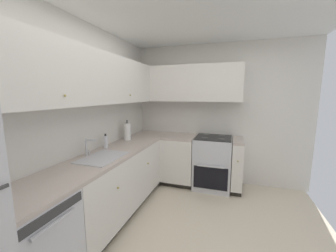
# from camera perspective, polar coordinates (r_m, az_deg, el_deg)

# --- Properties ---
(wall_back) EXTENTS (3.99, 0.05, 2.52)m
(wall_back) POSITION_cam_1_polar(r_m,az_deg,el_deg) (2.56, -26.74, -0.30)
(wall_back) COLOR silver
(wall_back) RESTS_ON ground_plane
(wall_right) EXTENTS (0.05, 3.11, 2.52)m
(wall_right) POSITION_cam_1_polar(r_m,az_deg,el_deg) (3.79, 13.89, 3.12)
(wall_right) COLOR silver
(wall_right) RESTS_ON ground_plane
(dishwasher) EXTENTS (0.60, 0.63, 0.85)m
(dishwasher) POSITION_cam_1_polar(r_m,az_deg,el_deg) (2.13, -35.31, -27.12)
(dishwasher) COLOR silver
(dishwasher) RESTS_ON ground_plane
(lower_cabinets_back) EXTENTS (1.86, 0.62, 0.85)m
(lower_cabinets_back) POSITION_cam_1_polar(r_m,az_deg,el_deg) (2.91, -14.88, -15.62)
(lower_cabinets_back) COLOR silver
(lower_cabinets_back) RESTS_ON ground_plane
(countertop_back) EXTENTS (3.07, 0.60, 0.03)m
(countertop_back) POSITION_cam_1_polar(r_m,az_deg,el_deg) (2.76, -15.22, -7.29)
(countertop_back) COLOR #B7A89E
(countertop_back) RESTS_ON lower_cabinets_back
(lower_cabinets_right) EXTENTS (0.62, 1.37, 0.85)m
(lower_cabinets_right) POSITION_cam_1_polar(r_m,az_deg,el_deg) (3.71, 6.89, -9.94)
(lower_cabinets_right) COLOR silver
(lower_cabinets_right) RESTS_ON ground_plane
(countertop_right) EXTENTS (0.60, 1.37, 0.03)m
(countertop_right) POSITION_cam_1_polar(r_m,az_deg,el_deg) (3.58, 7.02, -3.29)
(countertop_right) COLOR #B7A89E
(countertop_right) RESTS_ON lower_cabinets_right
(oven_range) EXTENTS (0.68, 0.62, 1.04)m
(oven_range) POSITION_cam_1_polar(r_m,az_deg,el_deg) (3.67, 12.60, -9.95)
(oven_range) COLOR silver
(oven_range) RESTS_ON ground_plane
(upper_cabinets_back) EXTENTS (2.75, 0.34, 0.63)m
(upper_cabinets_back) POSITION_cam_1_polar(r_m,az_deg,el_deg) (2.61, -20.71, 12.63)
(upper_cabinets_back) COLOR silver
(upper_cabinets_right) EXTENTS (0.32, 1.92, 0.63)m
(upper_cabinets_right) POSITION_cam_1_polar(r_m,az_deg,el_deg) (3.68, 5.29, 11.94)
(upper_cabinets_right) COLOR silver
(sink) EXTENTS (0.57, 0.40, 0.10)m
(sink) POSITION_cam_1_polar(r_m,az_deg,el_deg) (2.53, -18.07, -9.43)
(sink) COLOR #B7B7BC
(sink) RESTS_ON countertop_back
(faucet) EXTENTS (0.07, 0.16, 0.21)m
(faucet) POSITION_cam_1_polar(r_m,az_deg,el_deg) (2.61, -21.89, -5.25)
(faucet) COLOR silver
(faucet) RESTS_ON countertop_back
(soap_bottle) EXTENTS (0.06, 0.06, 0.21)m
(soap_bottle) POSITION_cam_1_polar(r_m,az_deg,el_deg) (2.90, -17.32, -4.36)
(soap_bottle) COLOR silver
(soap_bottle) RESTS_ON countertop_back
(paper_towel_roll) EXTENTS (0.11, 0.11, 0.34)m
(paper_towel_roll) POSITION_cam_1_polar(r_m,az_deg,el_deg) (3.35, -11.53, -1.53)
(paper_towel_roll) COLOR white
(paper_towel_roll) RESTS_ON countertop_back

